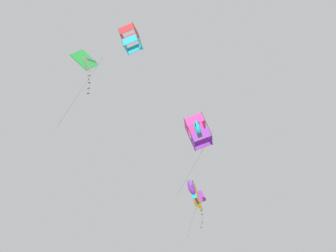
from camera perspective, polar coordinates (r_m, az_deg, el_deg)
kite_diamond_low_drifter at (r=40.25m, az=-8.06°, el=6.31°), size 2.80×2.61×7.09m
kite_delta_highest at (r=48.96m, az=2.70°, el=-6.69°), size 3.52×2.30×4.57m
kite_box_upper_right at (r=45.22m, az=-3.62°, el=8.40°), size 1.96×2.04×2.11m
kite_box_near_right at (r=44.96m, az=2.94°, el=-0.54°), size 3.47×3.14×6.91m
kite_fish_far_centre at (r=46.33m, az=2.27°, el=-5.94°), size 1.06×1.00×1.62m
kite_fish_mid_left at (r=41.71m, az=2.85°, el=-0.18°), size 0.86×0.87×1.40m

